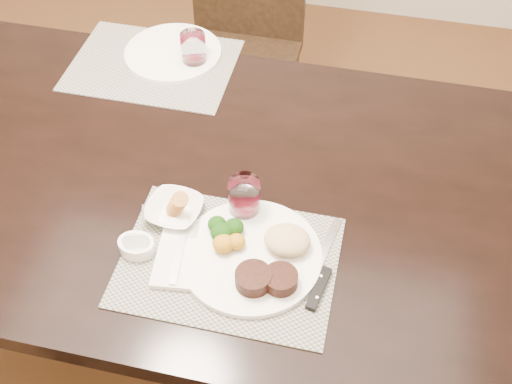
% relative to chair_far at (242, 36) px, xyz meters
% --- Properties ---
extents(ground_plane, '(4.50, 4.50, 0.00)m').
position_rel_chair_far_xyz_m(ground_plane, '(0.00, -0.93, -0.50)').
color(ground_plane, '#4C3018').
rests_on(ground_plane, ground).
extents(dining_table, '(2.00, 1.00, 0.75)m').
position_rel_chair_far_xyz_m(dining_table, '(0.00, -0.93, 0.16)').
color(dining_table, black).
rests_on(dining_table, ground).
extents(chair_far, '(0.42, 0.42, 0.90)m').
position_rel_chair_far_xyz_m(chair_far, '(0.00, 0.00, 0.00)').
color(chair_far, black).
rests_on(chair_far, ground).
extents(placemat_near, '(0.46, 0.34, 0.00)m').
position_rel_chair_far_xyz_m(placemat_near, '(0.25, -1.16, 0.25)').
color(placemat_near, gray).
rests_on(placemat_near, dining_table).
extents(placemat_far, '(0.46, 0.34, 0.00)m').
position_rel_chair_far_xyz_m(placemat_far, '(-0.13, -0.54, 0.25)').
color(placemat_far, gray).
rests_on(placemat_far, dining_table).
extents(dinner_plate, '(0.31, 0.31, 0.05)m').
position_rel_chair_far_xyz_m(dinner_plate, '(0.31, -1.14, 0.27)').
color(dinner_plate, white).
rests_on(dinner_plate, placemat_near).
extents(napkin_fork, '(0.12, 0.19, 0.02)m').
position_rel_chair_far_xyz_m(napkin_fork, '(0.15, -1.17, 0.26)').
color(napkin_fork, silver).
rests_on(napkin_fork, placemat_near).
extents(steak_knife, '(0.05, 0.25, 0.01)m').
position_rel_chair_far_xyz_m(steak_knife, '(0.45, -1.16, 0.26)').
color(steak_knife, silver).
rests_on(steak_knife, placemat_near).
extents(cracker_bowl, '(0.14, 0.14, 0.06)m').
position_rel_chair_far_xyz_m(cracker_bowl, '(0.10, -1.06, 0.27)').
color(cracker_bowl, white).
rests_on(cracker_bowl, placemat_near).
extents(sauce_ramekin, '(0.08, 0.12, 0.06)m').
position_rel_chair_far_xyz_m(sauce_ramekin, '(0.05, -1.17, 0.27)').
color(sauce_ramekin, white).
rests_on(sauce_ramekin, placemat_near).
extents(wine_glass_near, '(0.07, 0.07, 0.10)m').
position_rel_chair_far_xyz_m(wine_glass_near, '(0.26, -1.02, 0.29)').
color(wine_glass_near, white).
rests_on(wine_glass_near, placemat_near).
extents(far_plate, '(0.28, 0.28, 0.01)m').
position_rel_chair_far_xyz_m(far_plate, '(-0.09, -0.48, 0.26)').
color(far_plate, white).
rests_on(far_plate, placemat_far).
extents(wine_glass_far, '(0.07, 0.07, 0.10)m').
position_rel_chair_far_xyz_m(wine_glass_far, '(-0.01, -0.51, 0.29)').
color(wine_glass_far, white).
rests_on(wine_glass_far, placemat_far).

